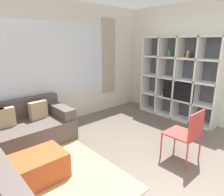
{
  "coord_description": "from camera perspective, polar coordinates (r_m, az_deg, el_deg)",
  "views": [
    {
      "loc": [
        -1.96,
        -0.75,
        1.84
      ],
      "look_at": [
        0.37,
        1.82,
        0.85
      ],
      "focal_mm": 32.0,
      "sensor_mm": 36.0,
      "label": 1
    }
  ],
  "objects": [
    {
      "name": "ottoman",
      "position": [
        3.05,
        -19.87,
        -17.95
      ],
      "size": [
        0.66,
        0.53,
        0.37
      ],
      "color": "#B74C23",
      "rests_on": "ground_plane"
    },
    {
      "name": "folding_chair",
      "position": [
        3.27,
        20.75,
        -9.01
      ],
      "size": [
        0.44,
        0.46,
        0.86
      ],
      "rotation": [
        0.0,
        0.0,
        3.14
      ],
      "color": "#CC3D38",
      "rests_on": "ground_plane"
    },
    {
      "name": "wall_back",
      "position": [
        4.56,
        -16.75,
        9.16
      ],
      "size": [
        6.34,
        0.11,
        2.7
      ],
      "color": "silver",
      "rests_on": "ground_plane"
    },
    {
      "name": "wall_right",
      "position": [
        5.18,
        20.19,
        9.52
      ],
      "size": [
        0.07,
        4.51,
        2.7
      ],
      "primitive_type": "cube",
      "color": "silver",
      "rests_on": "ground_plane"
    },
    {
      "name": "area_rug",
      "position": [
        3.14,
        -23.35,
        -21.28
      ],
      "size": [
        2.29,
        2.39,
        0.01
      ],
      "primitive_type": "cube",
      "color": "tan",
      "rests_on": "ground_plane"
    },
    {
      "name": "shelving_unit",
      "position": [
        5.07,
        18.45,
        5.22
      ],
      "size": [
        0.39,
        1.95,
        1.95
      ],
      "color": "#515660",
      "rests_on": "ground_plane"
    },
    {
      "name": "couch_main",
      "position": [
        4.03,
        -24.55,
        -8.14
      ],
      "size": [
        1.75,
        0.94,
        0.77
      ],
      "color": "#564C47",
      "rests_on": "ground_plane"
    }
  ]
}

